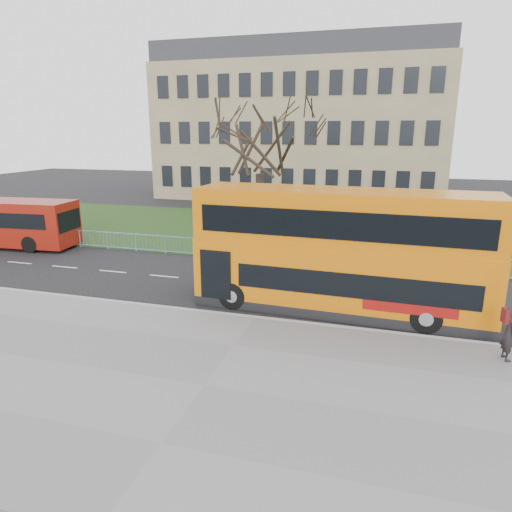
{
  "coord_description": "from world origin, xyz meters",
  "views": [
    {
      "loc": [
        4.64,
        -17.54,
        7.17
      ],
      "look_at": [
        -0.68,
        1.0,
        1.88
      ],
      "focal_mm": 32.0,
      "sensor_mm": 36.0,
      "label": 1
    }
  ],
  "objects": [
    {
      "name": "ground",
      "position": [
        0.0,
        0.0,
        0.0
      ],
      "size": [
        120.0,
        120.0,
        0.0
      ],
      "primitive_type": "plane",
      "color": "black",
      "rests_on": "ground"
    },
    {
      "name": "pavement",
      "position": [
        0.0,
        -6.75,
        0.06
      ],
      "size": [
        80.0,
        10.5,
        0.12
      ],
      "primitive_type": "cube",
      "color": "slate",
      "rests_on": "ground"
    },
    {
      "name": "kerb",
      "position": [
        0.0,
        -1.55,
        0.07
      ],
      "size": [
        80.0,
        0.2,
        0.14
      ],
      "primitive_type": "cube",
      "color": "#98989B",
      "rests_on": "ground"
    },
    {
      "name": "grass_verge",
      "position": [
        0.0,
        14.3,
        0.04
      ],
      "size": [
        80.0,
        15.4,
        0.08
      ],
      "primitive_type": "cube",
      "color": "#1E3513",
      "rests_on": "ground"
    },
    {
      "name": "guard_railing",
      "position": [
        0.0,
        6.6,
        0.55
      ],
      "size": [
        40.0,
        0.12,
        1.1
      ],
      "primitive_type": null,
      "color": "#77A5D4",
      "rests_on": "ground"
    },
    {
      "name": "bare_tree",
      "position": [
        -3.0,
        10.0,
        5.48
      ],
      "size": [
        7.56,
        7.56,
        10.79
      ],
      "primitive_type": null,
      "color": "black",
      "rests_on": "grass_verge"
    },
    {
      "name": "civic_building",
      "position": [
        -5.0,
        35.0,
        7.0
      ],
      "size": [
        30.0,
        15.0,
        14.0
      ],
      "primitive_type": "cube",
      "color": "#887556",
      "rests_on": "ground"
    },
    {
      "name": "yellow_bus",
      "position": [
        3.01,
        0.39,
        2.63
      ],
      "size": [
        11.79,
        3.24,
        4.9
      ],
      "rotation": [
        0.0,
        0.0,
        -0.04
      ],
      "color": "orange",
      "rests_on": "ground"
    },
    {
      "name": "pedestrian",
      "position": [
        8.68,
        -2.65,
        1.0
      ],
      "size": [
        0.55,
        0.72,
        1.77
      ],
      "primitive_type": "imported",
      "rotation": [
        0.0,
        0.0,
        1.79
      ],
      "color": "black",
      "rests_on": "pavement"
    }
  ]
}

